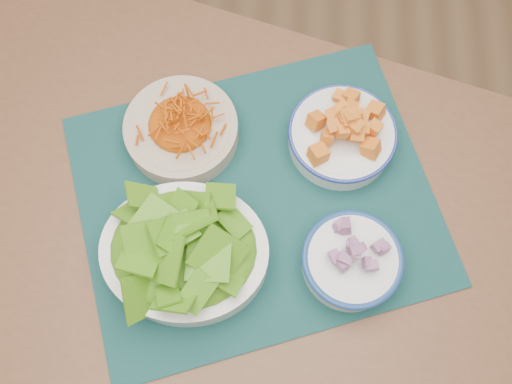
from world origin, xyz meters
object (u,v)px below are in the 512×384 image
table (221,234)px  squash_bowl (343,132)px  onion_bowl (352,260)px  lettuce_bowl (184,249)px  placemat (256,199)px  carrot_bowl (181,127)px

table → squash_bowl: (0.20, 0.14, 0.15)m
table → onion_bowl: size_ratio=7.17×
squash_bowl → lettuce_bowl: (-0.24, -0.21, 0.01)m
lettuce_bowl → onion_bowl: size_ratio=1.42×
placemat → onion_bowl: size_ratio=3.06×
squash_bowl → onion_bowl: bearing=-86.4°
table → onion_bowl: 0.27m
table → onion_bowl: (0.21, -0.07, 0.14)m
lettuce_bowl → carrot_bowl: bearing=99.5°
carrot_bowl → lettuce_bowl: (0.03, -0.21, 0.02)m
placemat → lettuce_bowl: lettuce_bowl is taller
placemat → carrot_bowl: bearing=122.0°
placemat → table: bearing=-170.7°
onion_bowl → lettuce_bowl: bearing=179.9°
carrot_bowl → placemat: bearing=-39.3°
carrot_bowl → squash_bowl: size_ratio=1.23×
squash_bowl → placemat: bearing=-142.0°
squash_bowl → lettuce_bowl: bearing=-138.5°
placemat → carrot_bowl: size_ratio=2.39×
onion_bowl → squash_bowl: bearing=93.6°
table → lettuce_bowl: 0.18m
table → placemat: (0.06, 0.03, 0.11)m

